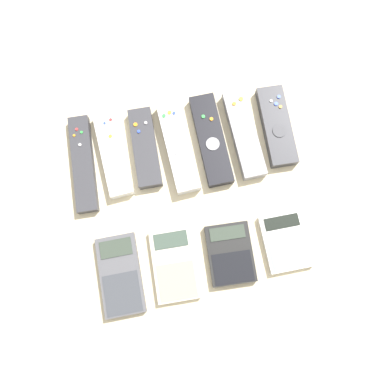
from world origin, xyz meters
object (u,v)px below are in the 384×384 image
at_px(remote_3, 178,146).
at_px(calculator_2, 230,254).
at_px(remote_2, 145,148).
at_px(remote_1, 113,154).
at_px(remote_4, 211,140).
at_px(remote_6, 276,126).
at_px(calculator_3, 286,242).
at_px(remote_0, 83,164).
at_px(calculator_1, 175,264).
at_px(remote_5, 244,134).
at_px(calculator_0, 120,275).

bearing_deg(remote_3, calculator_2, -78.78).
height_order(remote_2, remote_3, remote_3).
relative_size(remote_1, remote_2, 1.09).
xyz_separation_m(remote_4, remote_6, (0.14, 0.00, -0.00)).
bearing_deg(calculator_2, calculator_3, 4.10).
xyz_separation_m(remote_0, calculator_2, (0.26, -0.24, -0.00)).
distance_m(remote_1, remote_6, 0.35).
height_order(remote_2, remote_4, same).
bearing_deg(remote_3, calculator_1, -105.34).
bearing_deg(calculator_2, remote_0, 140.37).
xyz_separation_m(remote_1, calculator_3, (0.31, -0.25, -0.00)).
bearing_deg(remote_5, remote_2, 175.61).
relative_size(remote_1, remote_6, 1.06).
bearing_deg(remote_0, remote_3, 1.27).
bearing_deg(remote_6, remote_1, -178.80).
xyz_separation_m(remote_6, calculator_1, (-0.26, -0.24, -0.00)).
xyz_separation_m(remote_2, remote_6, (0.28, -0.01, 0.00)).
distance_m(remote_2, remote_6, 0.28).
bearing_deg(calculator_1, remote_5, 52.66).
distance_m(remote_1, remote_3, 0.14).
relative_size(remote_1, calculator_0, 1.21).
bearing_deg(calculator_1, remote_2, 95.61).
distance_m(remote_0, calculator_1, 0.28).
bearing_deg(calculator_0, remote_2, 70.27).
distance_m(remote_4, remote_5, 0.07).
bearing_deg(remote_5, remote_0, 178.23).
bearing_deg(calculator_3, remote_5, 98.04).
bearing_deg(remote_5, remote_1, 176.34).
relative_size(remote_3, calculator_3, 1.75).
height_order(remote_6, calculator_3, remote_6).
bearing_deg(calculator_0, remote_1, 85.06).
height_order(remote_5, calculator_3, remote_5).
height_order(remote_4, remote_5, same).
relative_size(remote_2, calculator_1, 1.20).
bearing_deg(remote_1, calculator_3, -42.16).
xyz_separation_m(remote_1, calculator_2, (0.20, -0.25, -0.00)).
distance_m(remote_1, calculator_0, 0.25).
bearing_deg(remote_5, remote_4, 177.93).
relative_size(remote_0, calculator_0, 1.34).
height_order(remote_1, remote_4, same).
height_order(remote_2, calculator_3, remote_2).
bearing_deg(remote_4, remote_5, -1.43).
distance_m(calculator_2, calculator_3, 0.11).
bearing_deg(remote_1, calculator_2, -55.39).
relative_size(remote_4, remote_5, 1.02).
distance_m(remote_0, remote_2, 0.13).
bearing_deg(remote_3, remote_5, -2.42).
relative_size(remote_2, remote_3, 0.86).
relative_size(remote_3, calculator_2, 1.63).
relative_size(remote_1, remote_5, 0.96).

